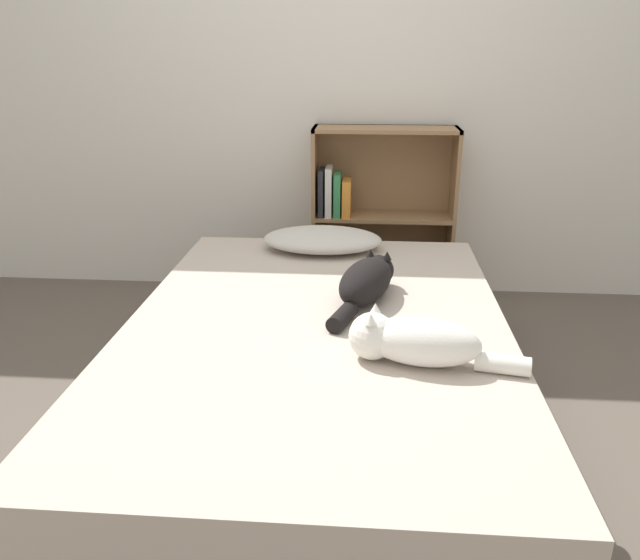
{
  "coord_description": "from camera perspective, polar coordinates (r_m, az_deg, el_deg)",
  "views": [
    {
      "loc": [
        0.17,
        -2.01,
        1.35
      ],
      "look_at": [
        0.0,
        0.15,
        0.54
      ],
      "focal_mm": 35.0,
      "sensor_mm": 36.0,
      "label": 1
    }
  ],
  "objects": [
    {
      "name": "cat_light",
      "position": [
        1.93,
        8.42,
        -5.53
      ],
      "size": [
        0.55,
        0.23,
        0.17
      ],
      "rotation": [
        0.0,
        0.0,
        2.96
      ],
      "color": "white",
      "rests_on": "bed"
    },
    {
      "name": "wall_back",
      "position": [
        3.52,
        1.8,
        18.92
      ],
      "size": [
        8.0,
        0.06,
        2.5
      ],
      "color": "silver",
      "rests_on": "ground_plane"
    },
    {
      "name": "bookshelf",
      "position": [
        3.49,
        5.22,
        6.27
      ],
      "size": [
        0.77,
        0.26,
        0.95
      ],
      "color": "#8E6B47",
      "rests_on": "ground_plane"
    },
    {
      "name": "pillow",
      "position": [
        2.97,
        0.23,
        3.72
      ],
      "size": [
        0.56,
        0.35,
        0.11
      ],
      "color": "beige",
      "rests_on": "bed"
    },
    {
      "name": "bed",
      "position": [
        2.32,
        -0.3,
        -8.82
      ],
      "size": [
        1.39,
        2.06,
        0.44
      ],
      "color": "#333338",
      "rests_on": "ground_plane"
    },
    {
      "name": "cat_dark",
      "position": [
        2.39,
        4.31,
        -0.07
      ],
      "size": [
        0.28,
        0.54,
        0.15
      ],
      "rotation": [
        0.0,
        0.0,
        1.25
      ],
      "color": "black",
      "rests_on": "bed"
    },
    {
      "name": "ground_plane",
      "position": [
        2.43,
        -0.29,
        -13.25
      ],
      "size": [
        8.0,
        8.0,
        0.0
      ],
      "primitive_type": "plane",
      "color": "brown"
    }
  ]
}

